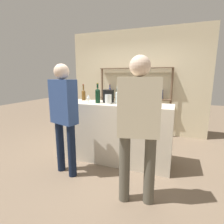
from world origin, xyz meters
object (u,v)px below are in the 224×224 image
wine_glass (88,97)px  ice_bucket (108,96)px  counter_bottle_0 (98,95)px  server_behind_counter (132,107)px  counter_bottle_2 (84,94)px  cork_jar (108,99)px  counter_bottle_1 (117,96)px  customer_right (138,121)px  customer_left (64,112)px

wine_glass → ice_bucket: ice_bucket is taller
counter_bottle_0 → server_behind_counter: size_ratio=0.23×
counter_bottle_0 → server_behind_counter: server_behind_counter is taller
counter_bottle_2 → ice_bucket: counter_bottle_2 is taller
wine_glass → cork_jar: cork_jar is taller
counter_bottle_1 → wine_glass: (-0.50, -0.17, -0.01)m
ice_bucket → customer_right: (0.80, -1.06, -0.16)m
customer_right → server_behind_counter: bearing=4.3°
ice_bucket → customer_left: size_ratio=0.13×
counter_bottle_2 → counter_bottle_0: bearing=-29.2°
customer_right → ice_bucket: bearing=25.1°
counter_bottle_0 → customer_right: 1.32m
counter_bottle_2 → wine_glass: bearing=-48.9°
counter_bottle_1 → server_behind_counter: size_ratio=0.21×
counter_bottle_1 → cork_jar: bearing=-140.6°
wine_glass → ice_bucket: 0.38m
counter_bottle_2 → customer_left: size_ratio=0.18×
counter_bottle_0 → wine_glass: bearing=-150.5°
cork_jar → customer_right: 1.15m
ice_bucket → counter_bottle_0: bearing=-133.8°
customer_right → counter_bottle_1: bearing=19.0°
counter_bottle_0 → counter_bottle_1: 0.36m
cork_jar → counter_bottle_0: bearing=173.6°
cork_jar → server_behind_counter: size_ratio=0.11×
counter_bottle_1 → customer_right: customer_right is taller
customer_left → wine_glass: bearing=3.8°
wine_glass → customer_right: size_ratio=0.09×
counter_bottle_0 → server_behind_counter: bearing=60.3°
counter_bottle_2 → customer_left: (0.16, -0.89, -0.18)m
counter_bottle_2 → cork_jar: size_ratio=1.95×
cork_jar → customer_right: (0.73, -0.88, -0.12)m
counter_bottle_0 → counter_bottle_2: (-0.43, 0.24, -0.03)m
counter_bottle_2 → cork_jar: (0.65, -0.26, -0.04)m
counter_bottle_0 → ice_bucket: 0.21m
customer_left → customer_right: bearing=-85.1°
ice_bucket → server_behind_counter: (0.30, 0.64, -0.29)m
counter_bottle_0 → customer_left: (-0.28, -0.65, -0.20)m
counter_bottle_0 → customer_right: size_ratio=0.20×
customer_left → ice_bucket: bearing=-11.2°
counter_bottle_0 → counter_bottle_1: size_ratio=1.09×
counter_bottle_1 → counter_bottle_0: bearing=-166.2°
wine_glass → customer_right: 1.38m
counter_bottle_0 → customer_left: bearing=-112.9°
counter_bottle_0 → wine_glass: counter_bottle_0 is taller
wine_glass → customer_right: customer_right is taller
counter_bottle_2 → server_behind_counter: server_behind_counter is taller
counter_bottle_1 → customer_left: size_ratio=0.19×
ice_bucket → customer_left: customer_left is taller
counter_bottle_1 → counter_bottle_2: size_ratio=1.03×
wine_glass → cork_jar: (0.36, 0.06, -0.03)m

